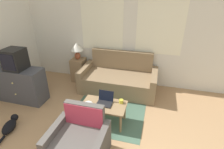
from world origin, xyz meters
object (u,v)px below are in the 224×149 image
object	(u,v)px
television	(15,59)
cup_navy	(121,101)
armchair	(80,142)
laptop	(105,101)
table_lamp	(77,48)
snack_bowl	(88,104)
couch	(119,79)
coffee_table	(104,107)
cat_black	(10,126)

from	to	relation	value
television	cup_navy	world-z (taller)	television
armchair	laptop	xyz separation A→B (m)	(0.14, 0.88, 0.20)
television	table_lamp	world-z (taller)	television
television	snack_bowl	size ratio (longest dim) A/B	2.75
laptop	snack_bowl	distance (m)	0.32
armchair	television	world-z (taller)	television
cup_navy	armchair	bearing A→B (deg)	-114.35
laptop	television	bearing A→B (deg)	174.74
couch	laptop	size ratio (longest dim) A/B	6.48
television	armchair	bearing A→B (deg)	-29.09
armchair	laptop	distance (m)	0.91
snack_bowl	coffee_table	bearing A→B (deg)	20.13
armchair	television	distance (m)	2.33
couch	cup_navy	distance (m)	1.21
armchair	laptop	world-z (taller)	armchair
cup_navy	coffee_table	bearing A→B (deg)	-155.82
snack_bowl	cat_black	distance (m)	1.51
laptop	armchair	bearing A→B (deg)	-98.97
table_lamp	coffee_table	size ratio (longest dim) A/B	0.54
coffee_table	cup_navy	size ratio (longest dim) A/B	10.02
table_lamp	laptop	bearing A→B (deg)	-49.71
armchair	snack_bowl	size ratio (longest dim) A/B	5.13
television	snack_bowl	world-z (taller)	television
laptop	coffee_table	bearing A→B (deg)	-97.95
couch	cup_navy	bearing A→B (deg)	-74.79
couch	cat_black	world-z (taller)	couch
coffee_table	snack_bowl	size ratio (longest dim) A/B	5.14
television	snack_bowl	bearing A→B (deg)	-10.84
couch	cat_black	size ratio (longest dim) A/B	2.92
laptop	snack_bowl	world-z (taller)	laptop
television	cat_black	distance (m)	1.37
coffee_table	cup_navy	world-z (taller)	cup_navy
couch	armchair	distance (m)	2.13
cat_black	table_lamp	bearing A→B (deg)	-24.67
table_lamp	coffee_table	world-z (taller)	table_lamp
table_lamp	cup_navy	distance (m)	2.09
couch	snack_bowl	bearing A→B (deg)	-100.60
couch	armchair	bearing A→B (deg)	-93.27
armchair	cat_black	size ratio (longest dim) A/B	1.30
television	cat_black	size ratio (longest dim) A/B	0.70
coffee_table	cup_navy	distance (m)	0.35
television	cup_navy	bearing A→B (deg)	-2.55
couch	television	xyz separation A→B (m)	(-2.04, -1.05, 0.75)
table_lamp	cat_black	distance (m)	2.36
couch	cat_black	bearing A→B (deg)	-129.33
couch	coffee_table	world-z (taller)	couch
television	coffee_table	distance (m)	2.17
table_lamp	laptop	distance (m)	1.94
armchair	cup_navy	size ratio (longest dim) A/B	9.99
armchair	cup_navy	distance (m)	1.08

